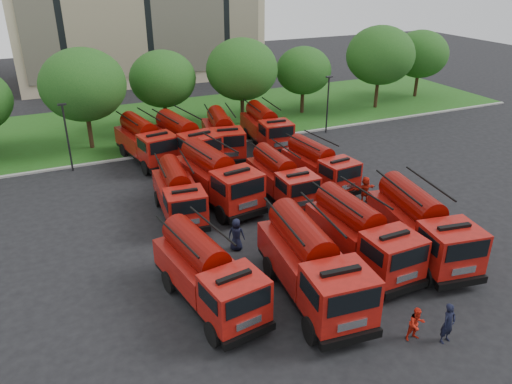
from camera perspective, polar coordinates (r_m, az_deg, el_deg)
ground at (r=27.07m, az=5.39°, el=-7.01°), size 140.00×140.00×0.00m
lawn at (r=49.33m, az=-9.65°, el=7.92°), size 70.00×16.00×0.12m
curb at (r=41.93m, az=-6.67°, el=5.03°), size 70.00×0.30×0.14m
tree_2 at (r=42.38m, az=-19.16°, el=11.51°), size 6.72×6.72×8.22m
tree_3 at (r=46.06m, az=-10.61°, el=12.59°), size 5.88×5.88×7.19m
tree_4 at (r=46.70m, az=-1.62°, el=13.84°), size 6.55×6.55×8.01m
tree_5 at (r=50.80m, az=5.44°, el=13.65°), size 5.46×5.46×6.68m
tree_6 at (r=53.76m, az=14.03°, el=14.92°), size 6.89×6.89×8.42m
tree_7 at (r=59.84m, az=18.27°, el=14.75°), size 6.05×6.05×7.39m
lamp_post_0 at (r=38.72m, az=-20.82°, el=6.25°), size 0.60×0.25×5.11m
lamp_post_1 at (r=45.36m, az=8.20°, el=10.24°), size 0.60×0.25×5.11m
fire_truck_0 at (r=22.66m, az=-5.57°, el=-9.20°), size 3.47×7.32×3.20m
fire_truck_1 at (r=22.98m, az=6.39°, el=-8.20°), size 3.42×7.99×3.54m
fire_truck_2 at (r=25.98m, az=11.89°, el=-4.72°), size 2.79×7.27×3.28m
fire_truck_3 at (r=27.50m, az=18.36°, el=-3.59°), size 3.77×7.85×3.43m
fire_truck_4 at (r=30.54m, az=-8.87°, el=-0.09°), size 2.85×6.70×2.97m
fire_truck_5 at (r=31.88m, az=-4.51°, el=1.74°), size 3.76×7.89×3.45m
fire_truck_6 at (r=32.32m, az=2.88°, el=1.66°), size 2.43×6.55×2.98m
fire_truck_7 at (r=34.60m, az=7.22°, el=3.07°), size 2.90×6.65×2.94m
fire_truck_8 at (r=39.46m, az=-12.53°, el=5.73°), size 3.66×7.48×3.26m
fire_truck_9 at (r=38.68m, az=-8.17°, el=5.84°), size 3.84×7.93×3.46m
fire_truck_10 at (r=40.11m, az=-3.86°, el=6.55°), size 3.70×7.38×3.21m
fire_truck_11 at (r=42.09m, az=1.13°, el=7.46°), size 2.96×7.08×3.14m
firefighter_0 at (r=22.90m, az=20.75°, el=-15.64°), size 0.74×0.59×1.84m
firefighter_1 at (r=22.60m, az=17.60°, el=-15.70°), size 0.79×0.49×1.54m
firefighter_2 at (r=26.87m, az=19.73°, el=-8.84°), size 0.66×0.95×1.47m
firefighter_3 at (r=27.93m, az=19.44°, el=-7.40°), size 1.37×1.26×1.91m
firefighter_4 at (r=27.34m, az=-2.22°, el=-6.55°), size 1.07×1.00×1.84m
firefighter_5 at (r=33.15m, az=12.21°, el=-1.13°), size 1.68×0.78×1.78m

